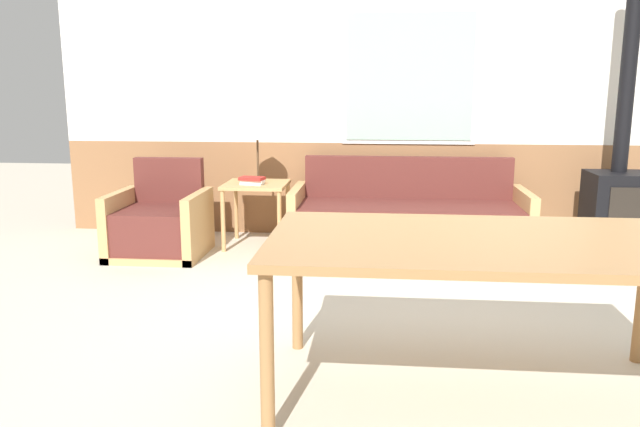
# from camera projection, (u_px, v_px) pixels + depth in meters

# --- Properties ---
(ground_plane) EXTENTS (16.00, 16.00, 0.00)m
(ground_plane) POSITION_uv_depth(u_px,v_px,m) (453.00, 340.00, 3.63)
(ground_plane) COLOR beige
(wall_back) EXTENTS (7.20, 0.09, 2.70)m
(wall_back) POSITION_uv_depth(u_px,v_px,m) (427.00, 97.00, 5.93)
(wall_back) COLOR #8E603D
(wall_back) RESTS_ON ground_plane
(couch) EXTENTS (2.10, 0.79, 0.81)m
(couch) POSITION_uv_depth(u_px,v_px,m) (408.00, 222.00, 5.63)
(couch) COLOR tan
(couch) RESTS_ON ground_plane
(armchair) EXTENTS (0.78, 0.73, 0.82)m
(armchair) POSITION_uv_depth(u_px,v_px,m) (160.00, 226.00, 5.45)
(armchair) COLOR tan
(armchair) RESTS_ON ground_plane
(side_table) EXTENTS (0.57, 0.57, 0.59)m
(side_table) POSITION_uv_depth(u_px,v_px,m) (256.00, 193.00, 5.72)
(side_table) COLOR tan
(side_table) RESTS_ON ground_plane
(table_lamp) EXTENTS (0.29, 0.29, 0.56)m
(table_lamp) POSITION_uv_depth(u_px,v_px,m) (257.00, 131.00, 5.71)
(table_lamp) COLOR #4C3823
(table_lamp) RESTS_ON side_table
(book_stack) EXTENTS (0.24, 0.18, 0.07)m
(book_stack) POSITION_uv_depth(u_px,v_px,m) (252.00, 180.00, 5.60)
(book_stack) COLOR white
(book_stack) RESTS_ON side_table
(dining_table) EXTENTS (1.96, 1.06, 0.77)m
(dining_table) POSITION_uv_depth(u_px,v_px,m) (482.00, 252.00, 2.84)
(dining_table) COLOR #9E7042
(dining_table) RESTS_ON ground_plane
(wood_stove) EXTENTS (0.51, 0.48, 2.50)m
(wood_stove) POSITION_uv_depth(u_px,v_px,m) (619.00, 186.00, 5.40)
(wood_stove) COLOR black
(wood_stove) RESTS_ON ground_plane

